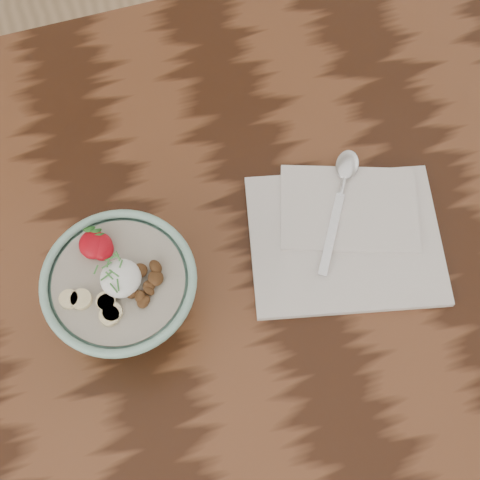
% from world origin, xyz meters
% --- Properties ---
extents(table, '(1.60, 0.90, 0.75)m').
position_xyz_m(table, '(0.00, 0.00, 0.66)').
color(table, black).
rests_on(table, ground).
extents(breakfast_bowl, '(0.17, 0.17, 0.11)m').
position_xyz_m(breakfast_bowl, '(-0.20, -0.00, 0.81)').
color(breakfast_bowl, '#89B8A6').
rests_on(breakfast_bowl, table).
extents(napkin, '(0.27, 0.24, 0.01)m').
position_xyz_m(napkin, '(0.08, 0.01, 0.76)').
color(napkin, silver).
rests_on(napkin, table).
extents(spoon, '(0.11, 0.16, 0.01)m').
position_xyz_m(spoon, '(0.10, 0.07, 0.77)').
color(spoon, silver).
rests_on(spoon, napkin).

